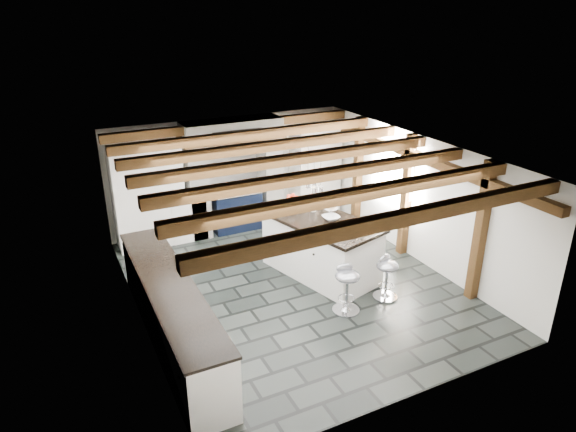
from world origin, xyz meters
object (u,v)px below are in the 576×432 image
kitchen_island (321,246)px  bar_stool_far (347,283)px  range_cooker (235,207)px  bar_stool_near (387,272)px

kitchen_island → bar_stool_far: size_ratio=2.91×
kitchen_island → bar_stool_far: bearing=-116.5°
bar_stool_far → kitchen_island: bearing=89.2°
range_cooker → bar_stool_far: size_ratio=1.28×
kitchen_island → bar_stool_near: kitchen_island is taller
bar_stool_near → bar_stool_far: bar_stool_far is taller
range_cooker → bar_stool_near: (1.16, -3.67, -0.01)m
kitchen_island → range_cooker: bearing=88.5°
range_cooker → bar_stool_far: range_cooker is taller
bar_stool_near → bar_stool_far: size_ratio=0.94×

